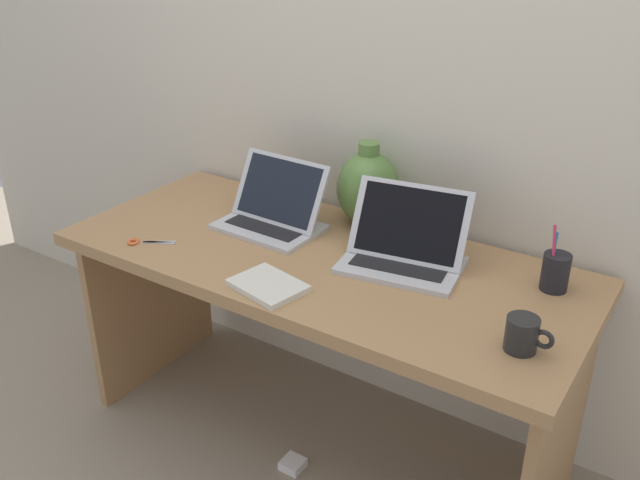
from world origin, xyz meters
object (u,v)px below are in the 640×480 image
power_brick (293,464)px  pen_cup (555,272)px  laptop_right (405,245)px  laptop_left (274,210)px  scissors (142,242)px  coffee_mug (523,334)px  green_vase (368,188)px  notebook_stack (268,286)px

power_brick → pen_cup: bearing=28.0°
laptop_right → pen_cup: (0.40, 0.09, -0.00)m
laptop_left → scissors: 0.42m
laptop_left → power_brick: 0.82m
pen_cup → scissors: pen_cup is taller
power_brick → coffee_mug: bearing=1.3°
green_vase → notebook_stack: 0.53m
laptop_left → laptop_right: (0.47, -0.00, 0.00)m
laptop_left → laptop_right: laptop_right is taller
laptop_left → notebook_stack: (0.22, -0.33, -0.05)m
coffee_mug → pen_cup: size_ratio=0.61×
notebook_stack → coffee_mug: 0.67m
pen_cup → scissors: (-1.14, -0.41, -0.05)m
laptop_right → scissors: laptop_right is taller
notebook_stack → pen_cup: size_ratio=1.04×
coffee_mug → green_vase: bearing=147.2°
power_brick → laptop_left: bearing=133.3°
notebook_stack → power_brick: (0.01, 0.08, -0.70)m
green_vase → scissors: 0.72m
green_vase → power_brick: green_vase is taller
pen_cup → scissors: size_ratio=1.37×
laptop_left → green_vase: 0.31m
pen_cup → laptop_right: bearing=-167.9°
pen_cup → power_brick: bearing=-152.0°
notebook_stack → scissors: bearing=178.7°
laptop_right → coffee_mug: (0.42, -0.24, -0.02)m
notebook_stack → laptop_left: bearing=124.1°
laptop_left → green_vase: bearing=38.4°
green_vase → coffee_mug: size_ratio=2.40×
notebook_stack → laptop_right: bearing=53.9°
scissors → power_brick: 0.86m
notebook_stack → scissors: 0.49m
pen_cup → power_brick: (-0.63, -0.34, -0.74)m
laptop_left → coffee_mug: size_ratio=2.91×
power_brick → scissors: bearing=-172.1°
green_vase → scissors: bearing=-134.6°
green_vase → pen_cup: 0.65m
coffee_mug → pen_cup: bearing=93.6°
coffee_mug → power_brick: bearing=-178.7°
green_vase → pen_cup: (0.63, -0.10, -0.07)m
laptop_right → green_vase: size_ratio=1.36×
laptop_left → notebook_stack: bearing=-55.9°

